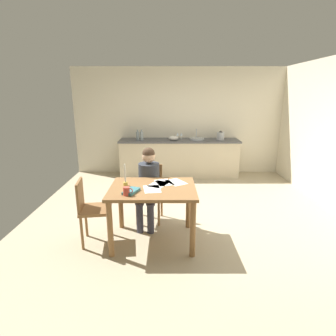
# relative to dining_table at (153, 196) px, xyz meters

# --- Properties ---
(ground_plane) EXTENTS (5.20, 5.20, 0.04)m
(ground_plane) POSITION_rel_dining_table_xyz_m (0.47, 0.85, -0.68)
(ground_plane) COLOR tan
(wall_back) EXTENTS (5.20, 0.12, 2.60)m
(wall_back) POSITION_rel_dining_table_xyz_m (0.47, 3.45, 0.64)
(wall_back) COLOR silver
(wall_back) RESTS_ON ground
(kitchen_counter) EXTENTS (2.88, 0.64, 0.90)m
(kitchen_counter) POSITION_rel_dining_table_xyz_m (0.47, 3.09, -0.20)
(kitchen_counter) COLOR beige
(kitchen_counter) RESTS_ON ground
(dining_table) EXTENTS (1.13, 0.88, 0.78)m
(dining_table) POSITION_rel_dining_table_xyz_m (0.00, 0.00, 0.00)
(dining_table) COLOR olive
(dining_table) RESTS_ON ground
(chair_at_table) EXTENTS (0.44, 0.44, 0.89)m
(chair_at_table) POSITION_rel_dining_table_xyz_m (-0.08, 0.68, -0.15)
(chair_at_table) COLOR olive
(chair_at_table) RESTS_ON ground
(person_seated) EXTENTS (0.36, 0.61, 1.19)m
(person_seated) POSITION_rel_dining_table_xyz_m (-0.10, 0.53, 0.02)
(person_seated) COLOR #333842
(person_seated) RESTS_ON ground
(chair_side_empty) EXTENTS (0.45, 0.45, 0.89)m
(chair_side_empty) POSITION_rel_dining_table_xyz_m (-0.83, -0.04, -0.15)
(chair_side_empty) COLOR olive
(chair_side_empty) RESTS_ON ground
(coffee_mug) EXTENTS (0.12, 0.08, 0.10)m
(coffee_mug) POSITION_rel_dining_table_xyz_m (-0.30, -0.29, 0.18)
(coffee_mug) COLOR #D84C3F
(coffee_mug) RESTS_ON dining_table
(candlestick) EXTENTS (0.06, 0.06, 0.30)m
(candlestick) POSITION_rel_dining_table_xyz_m (-0.37, 0.07, 0.21)
(candlestick) COLOR gold
(candlestick) RESTS_ON dining_table
(book_magazine) EXTENTS (0.21, 0.28, 0.03)m
(book_magazine) POSITION_rel_dining_table_xyz_m (-0.26, -0.19, 0.14)
(book_magazine) COLOR #367179
(book_magazine) RESTS_ON dining_table
(paper_letter) EXTENTS (0.26, 0.33, 0.00)m
(paper_letter) POSITION_rel_dining_table_xyz_m (-0.00, -0.07, 0.13)
(paper_letter) COLOR white
(paper_letter) RESTS_ON dining_table
(paper_bill) EXTENTS (0.33, 0.36, 0.00)m
(paper_bill) POSITION_rel_dining_table_xyz_m (0.31, 0.21, 0.13)
(paper_bill) COLOR white
(paper_bill) RESTS_ON dining_table
(paper_envelope) EXTENTS (0.32, 0.36, 0.00)m
(paper_envelope) POSITION_rel_dining_table_xyz_m (0.07, 0.12, 0.13)
(paper_envelope) COLOR white
(paper_envelope) RESTS_ON dining_table
(paper_receipt) EXTENTS (0.30, 0.35, 0.00)m
(paper_receipt) POSITION_rel_dining_table_xyz_m (0.15, 0.20, 0.13)
(paper_receipt) COLOR white
(paper_receipt) RESTS_ON dining_table
(sink_unit) EXTENTS (0.36, 0.36, 0.24)m
(sink_unit) POSITION_rel_dining_table_xyz_m (0.90, 3.10, 0.27)
(sink_unit) COLOR #B2B7BC
(sink_unit) RESTS_ON kitchen_counter
(bottle_oil) EXTENTS (0.08, 0.08, 0.25)m
(bottle_oil) POSITION_rel_dining_table_xyz_m (-0.52, 3.04, 0.35)
(bottle_oil) COLOR #8C999E
(bottle_oil) RESTS_ON kitchen_counter
(bottle_vinegar) EXTENTS (0.07, 0.07, 0.26)m
(bottle_vinegar) POSITION_rel_dining_table_xyz_m (-0.42, 3.00, 0.35)
(bottle_vinegar) COLOR #8C999E
(bottle_vinegar) RESTS_ON kitchen_counter
(mixing_bowl) EXTENTS (0.24, 0.24, 0.11)m
(mixing_bowl) POSITION_rel_dining_table_xyz_m (0.33, 3.01, 0.30)
(mixing_bowl) COLOR white
(mixing_bowl) RESTS_ON kitchen_counter
(stovetop_kettle) EXTENTS (0.18, 0.18, 0.22)m
(stovetop_kettle) POSITION_rel_dining_table_xyz_m (1.47, 3.09, 0.34)
(stovetop_kettle) COLOR #B7BABF
(stovetop_kettle) RESTS_ON kitchen_counter
(wine_glass_near_sink) EXTENTS (0.07, 0.07, 0.15)m
(wine_glass_near_sink) POSITION_rel_dining_table_xyz_m (0.53, 3.24, 0.35)
(wine_glass_near_sink) COLOR silver
(wine_glass_near_sink) RESTS_ON kitchen_counter
(wine_glass_by_kettle) EXTENTS (0.07, 0.07, 0.15)m
(wine_glass_by_kettle) POSITION_rel_dining_table_xyz_m (0.44, 3.24, 0.35)
(wine_glass_by_kettle) COLOR silver
(wine_glass_by_kettle) RESTS_ON kitchen_counter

